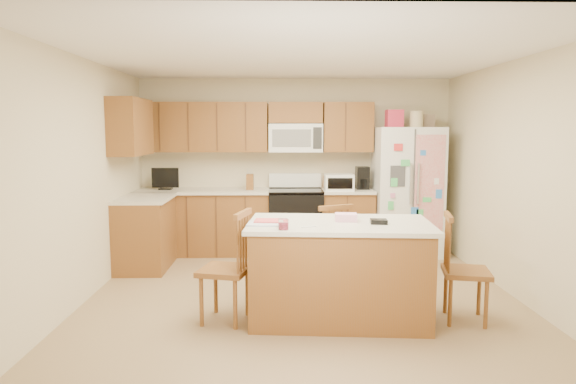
{
  "coord_description": "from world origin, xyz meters",
  "views": [
    {
      "loc": [
        -0.26,
        -5.3,
        1.76
      ],
      "look_at": [
        -0.14,
        0.35,
        1.08
      ],
      "focal_mm": 32.0,
      "sensor_mm": 36.0,
      "label": 1
    }
  ],
  "objects_px": {
    "windsor_chair_back": "(329,251)",
    "windsor_chair_right": "(463,271)",
    "refrigerator": "(407,190)",
    "island": "(339,270)",
    "windsor_chair_left": "(227,269)",
    "stove": "(296,220)"
  },
  "relations": [
    {
      "from": "windsor_chair_back",
      "to": "windsor_chair_right",
      "type": "height_order",
      "value": "windsor_chair_right"
    },
    {
      "from": "refrigerator",
      "to": "island",
      "type": "relative_size",
      "value": 1.17
    },
    {
      "from": "windsor_chair_left",
      "to": "island",
      "type": "bearing_deg",
      "value": 2.58
    },
    {
      "from": "refrigerator",
      "to": "windsor_chair_left",
      "type": "relative_size",
      "value": 1.97
    },
    {
      "from": "island",
      "to": "refrigerator",
      "type": "bearing_deg",
      "value": 63.54
    },
    {
      "from": "island",
      "to": "windsor_chair_right",
      "type": "height_order",
      "value": "island"
    },
    {
      "from": "stove",
      "to": "windsor_chair_left",
      "type": "distance_m",
      "value": 2.73
    },
    {
      "from": "windsor_chair_left",
      "to": "windsor_chair_right",
      "type": "height_order",
      "value": "windsor_chair_left"
    },
    {
      "from": "refrigerator",
      "to": "windsor_chair_left",
      "type": "height_order",
      "value": "refrigerator"
    },
    {
      "from": "refrigerator",
      "to": "windsor_chair_right",
      "type": "relative_size",
      "value": 2.04
    },
    {
      "from": "island",
      "to": "windsor_chair_back",
      "type": "relative_size",
      "value": 1.77
    },
    {
      "from": "windsor_chair_left",
      "to": "refrigerator",
      "type": "bearing_deg",
      "value": 48.32
    },
    {
      "from": "stove",
      "to": "refrigerator",
      "type": "xyz_separation_m",
      "value": [
        1.57,
        -0.06,
        0.45
      ]
    },
    {
      "from": "stove",
      "to": "windsor_chair_back",
      "type": "bearing_deg",
      "value": -80.82
    },
    {
      "from": "windsor_chair_back",
      "to": "windsor_chair_right",
      "type": "relative_size",
      "value": 0.98
    },
    {
      "from": "stove",
      "to": "windsor_chair_back",
      "type": "height_order",
      "value": "stove"
    },
    {
      "from": "stove",
      "to": "refrigerator",
      "type": "bearing_deg",
      "value": -2.3
    },
    {
      "from": "windsor_chair_back",
      "to": "windsor_chair_right",
      "type": "distance_m",
      "value": 1.43
    },
    {
      "from": "stove",
      "to": "windsor_chair_right",
      "type": "height_order",
      "value": "stove"
    },
    {
      "from": "windsor_chair_left",
      "to": "stove",
      "type": "bearing_deg",
      "value": 74.72
    },
    {
      "from": "windsor_chair_left",
      "to": "windsor_chair_right",
      "type": "bearing_deg",
      "value": -0.83
    },
    {
      "from": "windsor_chair_back",
      "to": "refrigerator",
      "type": "bearing_deg",
      "value": 54.13
    }
  ]
}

